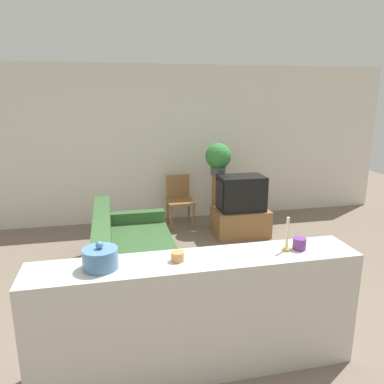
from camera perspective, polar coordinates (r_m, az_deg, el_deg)
ground_plane at (r=3.82m, az=-1.05°, el=-20.47°), size 14.00×14.00×0.00m
wall_back at (r=6.58m, az=-7.16°, el=7.08°), size 9.00×0.06×2.70m
couch at (r=4.72m, az=-9.18°, el=-9.61°), size 0.97×1.90×0.81m
tv_stand at (r=6.08m, az=7.37°, el=-4.58°), size 0.86×0.57×0.43m
television at (r=5.94m, az=7.47°, el=-0.15°), size 0.72×0.46×0.55m
wooden_chair at (r=6.38m, az=-1.94°, el=-0.88°), size 0.44×0.44×0.87m
plant_stand at (r=6.33m, az=3.89°, el=-1.38°), size 0.20×0.20×0.92m
potted_plant at (r=6.17m, az=4.01°, el=5.28°), size 0.42×0.42×0.52m
foreground_counter at (r=3.15m, az=0.81°, el=-18.24°), size 2.58×0.44×0.98m
decorative_bowl at (r=2.82m, az=-13.79°, el=-9.77°), size 0.26×0.26×0.21m
candle_jar at (r=2.87m, az=-2.23°, el=-9.78°), size 0.10×0.10×0.07m
candlestick at (r=3.12m, az=14.26°, el=-7.01°), size 0.07×0.07×0.28m
coffee_tin at (r=3.19m, az=16.04°, el=-7.59°), size 0.11×0.11×0.10m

